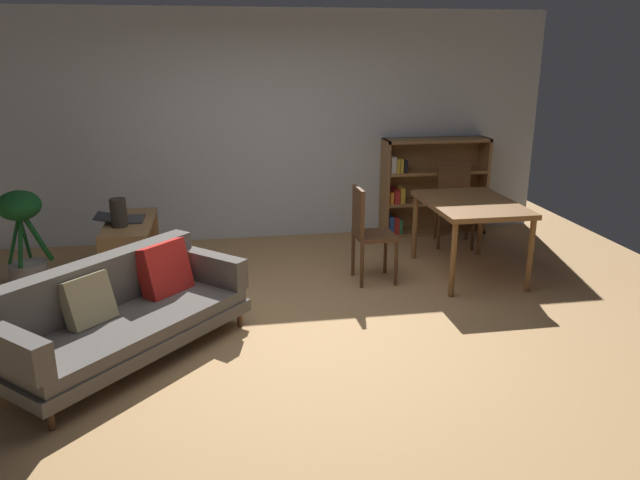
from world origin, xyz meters
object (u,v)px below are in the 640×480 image
(desk_speaker, at_px, (119,213))
(fabric_couch, at_px, (120,311))
(media_console, at_px, (132,252))
(dining_chair_near, at_px, (454,199))
(dining_chair_far, at_px, (368,229))
(potted_floor_plant, at_px, (23,234))
(dining_table, at_px, (471,209))
(open_laptop, at_px, (123,218))
(bookshelf, at_px, (428,187))

(desk_speaker, bearing_deg, fabric_couch, -83.10)
(media_console, xyz_separation_m, dining_chair_near, (3.66, 0.64, 0.25))
(dining_chair_near, bearing_deg, dining_chair_far, -140.78)
(potted_floor_plant, height_order, dining_chair_near, dining_chair_near)
(desk_speaker, height_order, dining_chair_far, dining_chair_far)
(fabric_couch, distance_m, desk_speaker, 1.53)
(dining_table, height_order, dining_chair_far, dining_chair_far)
(media_console, bearing_deg, fabric_couch, -86.03)
(fabric_couch, height_order, dining_table, dining_table)
(open_laptop, distance_m, dining_chair_far, 2.45)
(media_console, xyz_separation_m, dining_table, (3.40, -0.42, 0.40))
(potted_floor_plant, bearing_deg, bookshelf, 14.43)
(dining_table, bearing_deg, fabric_couch, -159.76)
(open_laptop, relative_size, bookshelf, 0.35)
(dining_table, relative_size, bookshelf, 0.93)
(media_console, xyz_separation_m, bookshelf, (3.50, 1.12, 0.29))
(bookshelf, bearing_deg, dining_table, -93.45)
(potted_floor_plant, height_order, bookshelf, bookshelf)
(dining_table, relative_size, dining_chair_far, 1.27)
(potted_floor_plant, distance_m, dining_table, 4.41)
(media_console, height_order, dining_chair_near, dining_chair_near)
(media_console, bearing_deg, dining_chair_far, -10.82)
(media_console, distance_m, dining_chair_far, 2.39)
(dining_chair_near, bearing_deg, dining_table, -103.65)
(fabric_couch, bearing_deg, dining_chair_near, 32.67)
(fabric_couch, xyz_separation_m, potted_floor_plant, (-1.10, 1.60, 0.19))
(media_console, distance_m, potted_floor_plant, 1.02)
(desk_speaker, relative_size, dining_chair_far, 0.28)
(potted_floor_plant, height_order, dining_table, potted_floor_plant)
(open_laptop, bearing_deg, desk_speaker, -89.90)
(dining_chair_near, bearing_deg, desk_speaker, -167.75)
(dining_chair_near, xyz_separation_m, bookshelf, (-0.16, 0.48, 0.05))
(fabric_couch, xyz_separation_m, bookshelf, (3.38, 2.75, 0.24))
(desk_speaker, distance_m, potted_floor_plant, 0.96)
(media_console, relative_size, open_laptop, 2.29)
(dining_table, xyz_separation_m, dining_chair_far, (-1.07, -0.02, -0.15))
(fabric_couch, distance_m, dining_table, 3.52)
(desk_speaker, xyz_separation_m, bookshelf, (3.56, 1.29, -0.16))
(desk_speaker, distance_m, dining_chair_near, 3.82)
(dining_chair_far, height_order, bookshelf, bookshelf)
(open_laptop, xyz_separation_m, dining_chair_far, (2.39, -0.50, -0.09))
(desk_speaker, bearing_deg, media_console, 69.13)
(potted_floor_plant, distance_m, bookshelf, 4.63)
(media_console, relative_size, bookshelf, 0.81)
(open_laptop, height_order, dining_table, dining_table)
(dining_chair_near, relative_size, bookshelf, 0.75)
(fabric_couch, xyz_separation_m, media_console, (-0.11, 1.63, -0.06))
(media_console, xyz_separation_m, open_laptop, (-0.06, 0.05, 0.33))
(fabric_couch, distance_m, media_console, 1.64)
(dining_chair_near, distance_m, dining_chair_far, 1.72)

